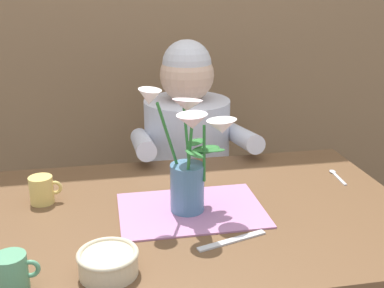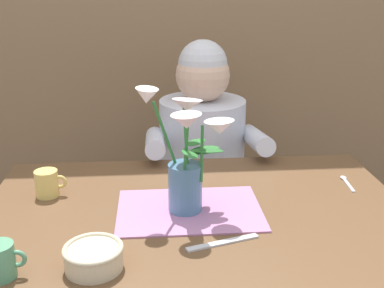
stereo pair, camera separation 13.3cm
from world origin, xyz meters
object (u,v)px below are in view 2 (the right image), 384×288
at_px(dinner_knife, 223,243).
at_px(coffee_cup, 0,261).
at_px(ceramic_mug, 47,183).
at_px(seated_person, 202,180).
at_px(flower_vase, 187,158).
at_px(ceramic_bowl, 93,256).

height_order(dinner_knife, coffee_cup, coffee_cup).
bearing_deg(ceramic_mug, seated_person, 43.50).
relative_size(flower_vase, coffee_cup, 3.83).
distance_m(dinner_knife, ceramic_mug, 0.57).
distance_m(seated_person, dinner_knife, 0.82).
bearing_deg(ceramic_bowl, ceramic_mug, 114.27).
bearing_deg(dinner_knife, ceramic_mug, 130.13).
bearing_deg(ceramic_mug, dinner_knife, -33.00).
bearing_deg(ceramic_bowl, dinner_knife, 15.04).
xyz_separation_m(ceramic_bowl, ceramic_mug, (-0.18, 0.39, 0.01)).
bearing_deg(ceramic_mug, flower_vase, -18.79).
bearing_deg(coffee_cup, ceramic_mug, 87.36).
relative_size(seated_person, ceramic_mug, 12.20).
height_order(flower_vase, ceramic_mug, flower_vase).
relative_size(ceramic_bowl, ceramic_mug, 1.46).
distance_m(flower_vase, ceramic_mug, 0.44).
relative_size(dinner_knife, coffee_cup, 2.04).
bearing_deg(flower_vase, dinner_knife, -66.81).
height_order(seated_person, flower_vase, seated_person).
distance_m(ceramic_bowl, ceramic_mug, 0.43).
distance_m(seated_person, flower_vase, 0.72).
height_order(ceramic_bowl, coffee_cup, coffee_cup).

